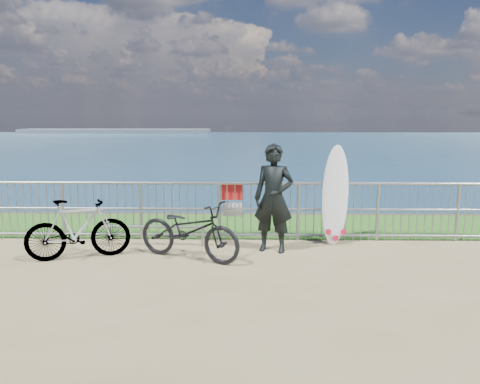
{
  "coord_description": "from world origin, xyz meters",
  "views": [
    {
      "loc": [
        0.07,
        -7.1,
        2.41
      ],
      "look_at": [
        -0.1,
        1.2,
        1.0
      ],
      "focal_mm": 35.0,
      "sensor_mm": 36.0,
      "label": 1
    }
  ],
  "objects_px": {
    "surfboard": "(335,198)",
    "bicycle_near": "(189,230)",
    "surfer": "(274,198)",
    "bicycle_far": "(78,229)"
  },
  "relations": [
    {
      "from": "surfboard",
      "to": "bicycle_far",
      "type": "height_order",
      "value": "surfboard"
    },
    {
      "from": "bicycle_near",
      "to": "bicycle_far",
      "type": "bearing_deg",
      "value": 115.19
    },
    {
      "from": "surfer",
      "to": "bicycle_near",
      "type": "relative_size",
      "value": 1.01
    },
    {
      "from": "surfer",
      "to": "bicycle_near",
      "type": "xyz_separation_m",
      "value": [
        -1.42,
        -0.49,
        -0.45
      ]
    },
    {
      "from": "surfer",
      "to": "bicycle_near",
      "type": "bearing_deg",
      "value": -145.4
    },
    {
      "from": "surfboard",
      "to": "bicycle_near",
      "type": "relative_size",
      "value": 0.98
    },
    {
      "from": "surfer",
      "to": "bicycle_near",
      "type": "distance_m",
      "value": 1.57
    },
    {
      "from": "bicycle_near",
      "to": "bicycle_far",
      "type": "xyz_separation_m",
      "value": [
        -1.84,
        -0.02,
        0.01
      ]
    },
    {
      "from": "surfer",
      "to": "surfboard",
      "type": "relative_size",
      "value": 1.03
    },
    {
      "from": "surfboard",
      "to": "bicycle_near",
      "type": "height_order",
      "value": "surfboard"
    }
  ]
}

